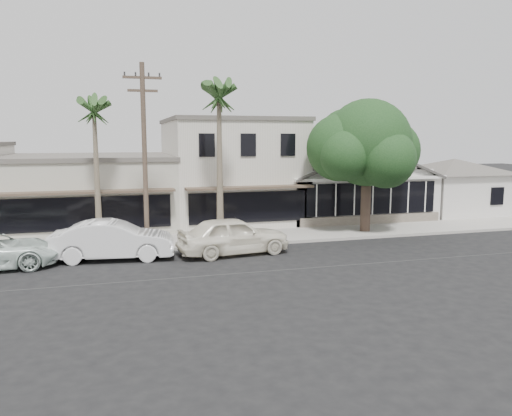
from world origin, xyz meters
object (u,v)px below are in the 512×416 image
object	(u,v)px
car_0	(233,235)
car_1	(113,240)
shade_tree	(365,145)
utility_pole	(145,153)

from	to	relation	value
car_0	car_1	size ratio (longest dim) A/B	0.97
shade_tree	car_0	bearing A→B (deg)	-159.27
utility_pole	shade_tree	bearing A→B (deg)	6.57
car_1	shade_tree	xyz separation A→B (m)	(13.98, 2.75, 4.17)
shade_tree	car_1	bearing A→B (deg)	-168.87
utility_pole	car_1	size ratio (longest dim) A/B	1.66
utility_pole	car_1	xyz separation A→B (m)	(-1.59, -1.32, -3.89)
car_1	utility_pole	bearing A→B (deg)	-43.83
car_0	car_1	bearing A→B (deg)	78.06
utility_pole	car_1	bearing A→B (deg)	-140.24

